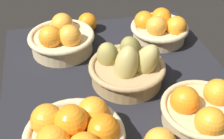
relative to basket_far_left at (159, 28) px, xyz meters
The scene contains 7 objects.
market_tray 31.28cm from the basket_far_left, 42.60° to the right, with size 84.00×72.00×3.00cm, color black.
basket_far_left is the anchor object (origin of this frame).
basket_near_left 36.27cm from the basket_far_left, 90.03° to the right, with size 23.38×23.38×12.20cm.
basket_far_right 42.99cm from the basket_far_left, ahead, with size 22.16×22.16×10.98cm.
basket_near_right 57.72cm from the basket_far_left, 40.05° to the right, with size 24.70×24.70×12.60cm.
basket_center_pears 27.44cm from the basket_far_left, 40.67° to the right, with size 24.18×23.82×15.21cm.
loose_orange_back_gap 27.94cm from the basket_far_left, 115.49° to the right, with size 7.49×7.49×7.49cm, color orange.
Camera 1 is at (70.41, -18.34, 65.12)cm, focal length 48.93 mm.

